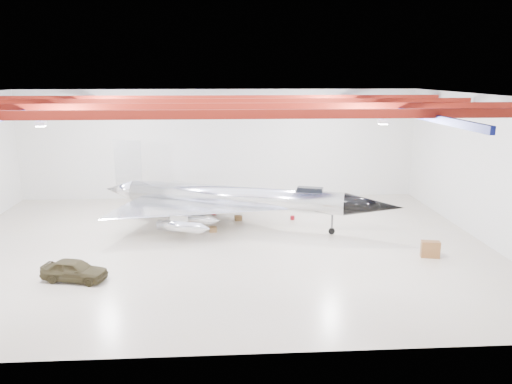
{
  "coord_description": "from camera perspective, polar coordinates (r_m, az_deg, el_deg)",
  "views": [
    {
      "loc": [
        0.52,
        -35.42,
        12.48
      ],
      "look_at": [
        2.89,
        2.0,
        3.57
      ],
      "focal_mm": 35.0,
      "sensor_mm": 36.0,
      "label": 1
    }
  ],
  "objects": [
    {
      "name": "toolbox_red",
      "position": [
        45.54,
        -4.86,
        -2.41
      ],
      "size": [
        0.45,
        0.39,
        0.28
      ],
      "primitive_type": "cube",
      "rotation": [
        0.0,
        0.0,
        -0.17
      ],
      "color": "maroon",
      "rests_on": "floor"
    },
    {
      "name": "jeep",
      "position": [
        33.07,
        -20.05,
        -8.38
      ],
      "size": [
        4.3,
        2.5,
        1.38
      ],
      "primitive_type": "imported",
      "rotation": [
        0.0,
        0.0,
        1.34
      ],
      "color": "#3A331D",
      "rests_on": "floor"
    },
    {
      "name": "jet_aircraft",
      "position": [
        41.38,
        -2.65,
        -0.92
      ],
      "size": [
        24.72,
        18.4,
        6.96
      ],
      "rotation": [
        0.0,
        0.0,
        -0.32
      ],
      "color": "silver",
      "rests_on": "floor"
    },
    {
      "name": "ceiling_structure",
      "position": [
        35.49,
        -4.52,
        9.84
      ],
      "size": [
        39.5,
        29.5,
        1.08
      ],
      "color": "maroon",
      "rests_on": "ceiling"
    },
    {
      "name": "wall_right",
      "position": [
        41.02,
        24.82,
        2.33
      ],
      "size": [
        0.0,
        30.0,
        30.0
      ],
      "primitive_type": "plane",
      "rotation": [
        1.57,
        0.0,
        -1.57
      ],
      "color": "silver",
      "rests_on": "floor"
    },
    {
      "name": "oil_barrel",
      "position": [
        40.6,
        -4.94,
        -4.28
      ],
      "size": [
        0.62,
        0.5,
        0.42
      ],
      "primitive_type": "cube",
      "rotation": [
        0.0,
        0.0,
        0.04
      ],
      "color": "olive",
      "rests_on": "floor"
    },
    {
      "name": "ceiling",
      "position": [
        35.45,
        -4.54,
        10.93
      ],
      "size": [
        40.0,
        40.0,
        0.0
      ],
      "primitive_type": "plane",
      "rotation": [
        3.14,
        0.0,
        0.0
      ],
      "color": "#0A0F38",
      "rests_on": "wall_back"
    },
    {
      "name": "desk",
      "position": [
        36.97,
        19.3,
        -6.19
      ],
      "size": [
        1.38,
        0.9,
        1.16
      ],
      "primitive_type": "cube",
      "rotation": [
        0.0,
        0.0,
        -0.23
      ],
      "color": "brown",
      "rests_on": "floor"
    },
    {
      "name": "floor",
      "position": [
        37.56,
        -4.23,
        -6.08
      ],
      "size": [
        40.0,
        40.0,
        0.0
      ],
      "primitive_type": "plane",
      "color": "beige",
      "rests_on": "ground"
    },
    {
      "name": "crate_small",
      "position": [
        42.57,
        -10.22,
        -3.73
      ],
      "size": [
        0.37,
        0.3,
        0.24
      ],
      "primitive_type": "cube",
      "rotation": [
        0.0,
        0.0,
        0.09
      ],
      "color": "#59595B",
      "rests_on": "floor"
    },
    {
      "name": "tool_chest",
      "position": [
        43.9,
        4.19,
        -2.95
      ],
      "size": [
        0.46,
        0.46,
        0.34
      ],
      "primitive_type": "cylinder",
      "rotation": [
        0.0,
        0.0,
        0.25
      ],
      "color": "maroon",
      "rests_on": "floor"
    },
    {
      "name": "parts_bin",
      "position": [
        43.61,
        -2.04,
        -2.98
      ],
      "size": [
        0.69,
        0.6,
        0.42
      ],
      "primitive_type": "cube",
      "rotation": [
        0.0,
        0.0,
        0.22
      ],
      "color": "olive",
      "rests_on": "floor"
    },
    {
      "name": "wall_back",
      "position": [
        50.9,
        -4.19,
        5.45
      ],
      "size": [
        40.0,
        0.0,
        40.0
      ],
      "primitive_type": "plane",
      "rotation": [
        1.57,
        0.0,
        0.0
      ],
      "color": "silver",
      "rests_on": "floor"
    },
    {
      "name": "spares_box",
      "position": [
        47.25,
        -1.63,
        -1.73
      ],
      "size": [
        0.41,
        0.41,
        0.36
      ],
      "primitive_type": "cylinder",
      "rotation": [
        0.0,
        0.0,
        -0.04
      ],
      "color": "#59595B",
      "rests_on": "floor"
    }
  ]
}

